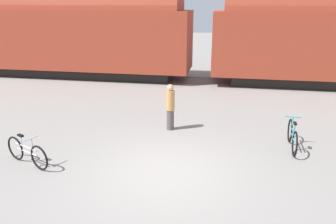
{
  "coord_description": "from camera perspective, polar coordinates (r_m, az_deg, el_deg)",
  "views": [
    {
      "loc": [
        1.39,
        -7.39,
        4.23
      ],
      "look_at": [
        -0.24,
        1.68,
        1.1
      ],
      "focal_mm": 35.0,
      "sensor_mm": 36.0,
      "label": 1
    }
  ],
  "objects": [
    {
      "name": "freight_train",
      "position": [
        18.05,
        5.92,
        13.79
      ],
      "size": [
        55.9,
        2.93,
        5.15
      ],
      "color": "black",
      "rests_on": "ground_plane"
    },
    {
      "name": "person_in_tan",
      "position": [
        11.12,
        0.41,
        0.9
      ],
      "size": [
        0.29,
        0.29,
        1.6
      ],
      "rotation": [
        0.0,
        0.0,
        5.66
      ],
      "color": "#514C47",
      "rests_on": "ground_plane"
    },
    {
      "name": "rail_far",
      "position": [
        19.17,
        5.83,
        5.94
      ],
      "size": [
        67.9,
        0.07,
        0.01
      ],
      "primitive_type": "cube",
      "color": "#4C4238",
      "rests_on": "ground_plane"
    },
    {
      "name": "bicycle_silver",
      "position": [
        9.66,
        -23.36,
        -6.44
      ],
      "size": [
        1.63,
        0.75,
        0.86
      ],
      "color": "black",
      "rests_on": "ground_plane"
    },
    {
      "name": "ground_plane",
      "position": [
        8.63,
        -0.39,
        -10.59
      ],
      "size": [
        80.0,
        80.0,
        0.0
      ],
      "primitive_type": "plane",
      "color": "gray"
    },
    {
      "name": "bicycle_teal",
      "position": [
        10.51,
        20.84,
        -3.96
      ],
      "size": [
        0.46,
        1.8,
        0.92
      ],
      "color": "black",
      "rests_on": "ground_plane"
    },
    {
      "name": "rail_near",
      "position": [
        17.78,
        5.45,
        4.94
      ],
      "size": [
        67.9,
        0.07,
        0.01
      ],
      "primitive_type": "cube",
      "color": "#4C4238",
      "rests_on": "ground_plane"
    }
  ]
}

